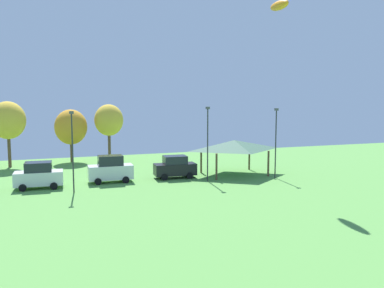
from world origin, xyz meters
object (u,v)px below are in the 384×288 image
(park_pavilion, at_px, (234,145))
(light_post_0, at_px, (73,147))
(parked_car_third_from_left, at_px, (111,169))
(light_post_2, at_px, (276,139))
(kite_flying_1, at_px, (279,5))
(light_post_1, at_px, (208,140))
(parked_car_second_from_left, at_px, (39,175))
(parked_car_rightmost_in_row, at_px, (175,167))
(treeline_tree_3, at_px, (71,127))
(treeline_tree_2, at_px, (8,121))
(treeline_tree_4, at_px, (109,120))

(park_pavilion, distance_m, light_post_0, 16.56)
(parked_car_third_from_left, bearing_deg, light_post_2, -10.87)
(kite_flying_1, bearing_deg, light_post_1, 132.45)
(parked_car_second_from_left, height_order, light_post_1, light_post_1)
(kite_flying_1, distance_m, light_post_0, 21.03)
(parked_car_rightmost_in_row, relative_size, treeline_tree_3, 0.64)
(light_post_0, relative_size, light_post_2, 0.99)
(light_post_1, bearing_deg, park_pavilion, 30.23)
(park_pavilion, bearing_deg, light_post_2, -45.30)
(light_post_2, relative_size, treeline_tree_2, 0.92)
(light_post_1, relative_size, treeline_tree_3, 1.09)
(treeline_tree_2, xyz_separation_m, treeline_tree_3, (6.99, 1.79, -1.04))
(light_post_1, height_order, treeline_tree_3, light_post_1)
(parked_car_rightmost_in_row, relative_size, light_post_0, 0.62)
(kite_flying_1, relative_size, treeline_tree_3, 0.56)
(parked_car_second_from_left, height_order, treeline_tree_4, treeline_tree_4)
(treeline_tree_2, bearing_deg, park_pavilion, -30.03)
(kite_flying_1, xyz_separation_m, light_post_1, (-4.46, 4.88, -11.70))
(parked_car_second_from_left, relative_size, treeline_tree_3, 0.63)
(parked_car_second_from_left, bearing_deg, kite_flying_1, -16.64)
(parked_car_second_from_left, height_order, light_post_0, light_post_0)
(park_pavilion, height_order, light_post_1, light_post_1)
(parked_car_second_from_left, xyz_separation_m, park_pavilion, (19.05, 0.13, 1.93))
(parked_car_third_from_left, relative_size, light_post_0, 0.60)
(kite_flying_1, height_order, parked_car_third_from_left, kite_flying_1)
(light_post_0, bearing_deg, light_post_1, 2.82)
(parked_car_third_from_left, xyz_separation_m, treeline_tree_4, (1.97, 13.76, 3.90))
(light_post_0, bearing_deg, parked_car_third_from_left, 42.03)
(treeline_tree_4, bearing_deg, light_post_0, -108.09)
(parked_car_third_from_left, distance_m, treeline_tree_4, 14.43)
(park_pavilion, relative_size, light_post_0, 1.09)
(parked_car_third_from_left, xyz_separation_m, parked_car_rightmost_in_row, (6.35, -0.08, -0.14))
(park_pavilion, distance_m, treeline_tree_2, 25.89)
(parked_car_second_from_left, height_order, treeline_tree_2, treeline_tree_2)
(kite_flying_1, xyz_separation_m, treeline_tree_3, (-15.90, 21.84, -11.32))
(parked_car_third_from_left, xyz_separation_m, park_pavilion, (12.71, -0.34, 1.84))
(parked_car_third_from_left, xyz_separation_m, treeline_tree_3, (-2.64, 14.35, 3.11))
(parked_car_third_from_left, bearing_deg, treeline_tree_3, 101.78)
(park_pavilion, height_order, light_post_2, light_post_2)
(parked_car_rightmost_in_row, xyz_separation_m, park_pavilion, (6.36, -0.26, 1.97))
(parked_car_second_from_left, relative_size, parked_car_rightmost_in_row, 0.99)
(parked_car_rightmost_in_row, height_order, light_post_2, light_post_2)
(light_post_1, bearing_deg, treeline_tree_2, 140.52)
(light_post_2, bearing_deg, treeline_tree_3, 135.98)
(treeline_tree_4, bearing_deg, treeline_tree_3, 172.67)
(parked_car_second_from_left, xyz_separation_m, light_post_0, (2.77, -2.76, 2.68))
(kite_flying_1, distance_m, parked_car_third_from_left, 20.98)
(parked_car_third_from_left, xyz_separation_m, light_post_1, (8.80, -2.61, 2.73))
(parked_car_rightmost_in_row, height_order, light_post_0, light_post_0)
(kite_flying_1, bearing_deg, parked_car_third_from_left, 150.54)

